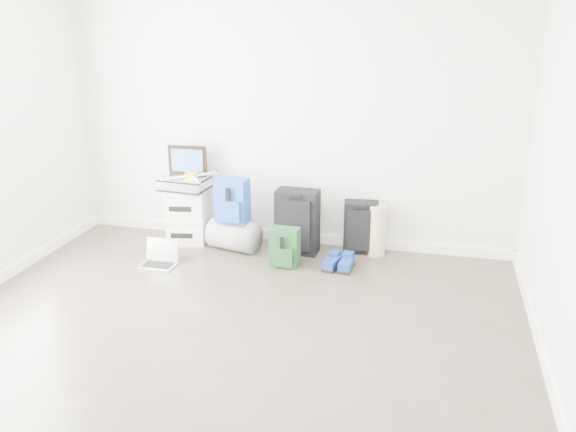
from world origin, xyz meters
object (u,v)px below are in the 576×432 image
(boxes_stack, at_px, (187,216))
(laptop, at_px, (160,259))
(duffel_bag, at_px, (234,235))
(large_suitcase, at_px, (297,222))
(briefcase, at_px, (185,183))
(carry_on, at_px, (360,227))

(boxes_stack, bearing_deg, laptop, -103.14)
(duffel_bag, distance_m, large_suitcase, 0.66)
(briefcase, bearing_deg, large_suitcase, 4.66)
(boxes_stack, xyz_separation_m, carry_on, (1.77, 0.16, -0.03))
(duffel_bag, bearing_deg, large_suitcase, 22.17)
(boxes_stack, relative_size, briefcase, 1.26)
(boxes_stack, xyz_separation_m, duffel_bag, (0.54, -0.09, -0.13))
(duffel_bag, bearing_deg, briefcase, -174.69)
(boxes_stack, bearing_deg, duffel_bag, -19.39)
(large_suitcase, relative_size, carry_on, 1.23)
(boxes_stack, xyz_separation_m, briefcase, (-0.00, -0.00, 0.35))
(large_suitcase, distance_m, laptop, 1.37)
(boxes_stack, distance_m, large_suitcase, 1.17)
(briefcase, distance_m, laptop, 0.84)
(briefcase, bearing_deg, boxes_stack, 68.06)
(carry_on, distance_m, laptop, 1.97)
(duffel_bag, relative_size, carry_on, 0.95)
(carry_on, bearing_deg, laptop, -163.48)
(laptop, bearing_deg, large_suitcase, 27.98)
(carry_on, xyz_separation_m, laptop, (-1.80, -0.77, -0.20))
(carry_on, bearing_deg, boxes_stack, 178.43)
(duffel_bag, distance_m, carry_on, 1.26)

